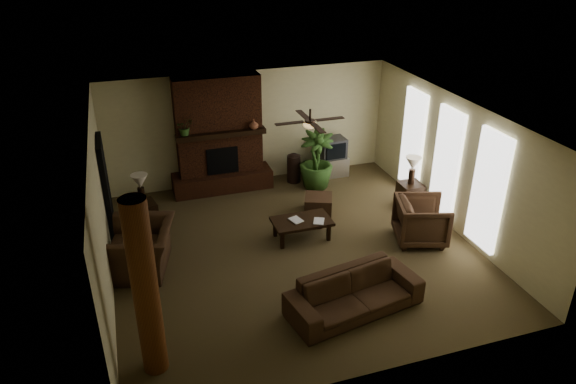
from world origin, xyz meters
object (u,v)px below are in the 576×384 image
object	(u,v)px
log_column	(145,290)
tv_stand	(330,166)
coffee_table	(302,222)
ottoman	(318,204)
sofa	(355,288)
armchair_left	(140,241)
floor_vase	(294,166)
floor_plant	(316,172)
side_table_right	(410,194)
armchair_right	(422,219)
side_table_left	(144,214)
lamp_left	(140,183)
lamp_right	(413,165)

from	to	relation	value
log_column	tv_stand	bearing A→B (deg)	47.84
coffee_table	ottoman	world-z (taller)	coffee_table
sofa	armchair_left	distance (m)	4.06
floor_vase	floor_plant	size ratio (longest dim) A/B	0.53
tv_stand	floor_plant	size ratio (longest dim) A/B	0.58
ottoman	side_table_right	size ratio (longest dim) A/B	1.09
coffee_table	tv_stand	size ratio (longest dim) A/B	1.41
armchair_right	armchair_left	bearing A→B (deg)	99.59
armchair_right	coffee_table	bearing A→B (deg)	87.22
tv_stand	side_table_right	xyz separation A→B (m)	(1.12, -2.12, 0.03)
log_column	side_table_left	distance (m)	4.44
coffee_table	floor_vase	bearing A→B (deg)	74.94
armchair_right	coffee_table	distance (m)	2.44
armchair_right	floor_plant	distance (m)	3.24
log_column	floor_vase	distance (m)	6.78
coffee_table	lamp_left	distance (m)	3.49
coffee_table	side_table_left	bearing A→B (deg)	153.44
armchair_left	tv_stand	world-z (taller)	armchair_left
ottoman	lamp_left	distance (m)	3.91
lamp_right	side_table_left	bearing A→B (deg)	171.43
log_column	tv_stand	xyz separation A→B (m)	(4.98, 5.50, -1.15)
ottoman	side_table_left	distance (m)	3.83
armchair_right	ottoman	bearing A→B (deg)	58.58
sofa	side_table_left	xyz separation A→B (m)	(-3.13, 3.98, -0.17)
coffee_table	lamp_right	distance (m)	3.00
armchair_left	floor_vase	size ratio (longest dim) A/B	1.76
log_column	lamp_left	world-z (taller)	log_column
sofa	floor_vase	bearing A→B (deg)	72.36
tv_stand	floor_vase	world-z (taller)	floor_vase
log_column	floor_plant	world-z (taller)	log_column
armchair_left	coffee_table	size ratio (longest dim) A/B	1.13
floor_vase	side_table_right	world-z (taller)	floor_vase
lamp_right	ottoman	bearing A→B (deg)	171.89
floor_plant	side_table_right	distance (m)	2.34
floor_plant	lamp_right	xyz separation A→B (m)	(1.73, -1.56, 0.59)
sofa	side_table_left	bearing A→B (deg)	117.69
ottoman	floor_plant	distance (m)	1.34
tv_stand	armchair_left	bearing A→B (deg)	-151.62
tv_stand	lamp_right	world-z (taller)	lamp_right
coffee_table	ottoman	bearing A→B (deg)	52.25
log_column	sofa	distance (m)	3.46
coffee_table	floor_plant	bearing A→B (deg)	62.66
coffee_table	side_table_right	world-z (taller)	side_table_right
log_column	coffee_table	world-z (taller)	log_column
tv_stand	floor_vase	size ratio (longest dim) A/B	1.10
sofa	floor_plant	xyz separation A→B (m)	(1.06, 4.65, -0.04)
side_table_left	lamp_left	world-z (taller)	lamp_left
sofa	tv_stand	world-z (taller)	sofa
armchair_left	side_table_left	world-z (taller)	armchair_left
armchair_left	coffee_table	xyz separation A→B (m)	(3.23, 0.10, -0.22)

